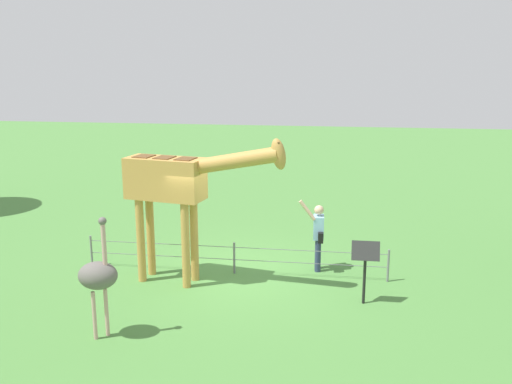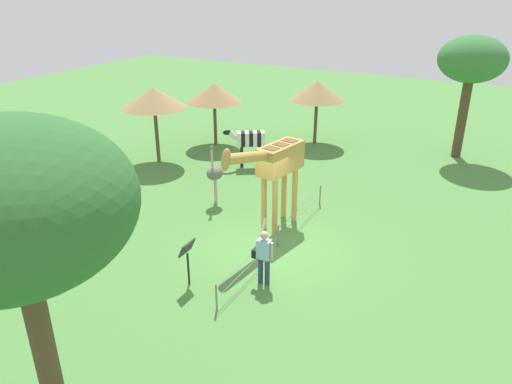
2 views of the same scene
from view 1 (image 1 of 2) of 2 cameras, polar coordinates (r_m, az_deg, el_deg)
ground_plane at (r=13.25m, az=-2.25°, el=-8.30°), size 60.00×60.00×0.00m
giraffe at (r=12.27m, az=-7.98°, el=0.67°), size 3.64×1.13×3.37m
visitor at (r=13.27m, az=6.30°, el=-4.20°), size 0.59×0.58×1.74m
ostrich at (r=10.36m, az=-15.67°, el=-8.16°), size 0.70×0.56×2.25m
info_sign at (r=11.62m, az=10.99°, el=-6.71°), size 0.56×0.21×1.32m
wire_fence at (r=13.16m, az=-2.22°, el=-6.56°), size 7.05×0.05×0.75m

